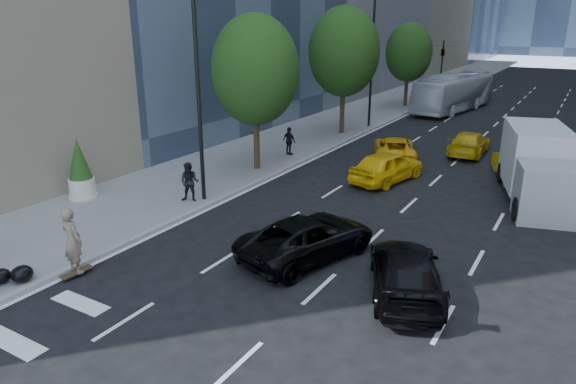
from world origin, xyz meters
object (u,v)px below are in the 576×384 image
Objects in this scene: black_sedan_mercedes at (406,272)px; box_truck at (538,166)px; planter_shrub at (80,170)px; city_bus at (454,92)px; black_sedan_lincoln at (308,237)px; skateboarder at (73,245)px.

box_truck is (2.15, 10.27, 0.86)m from black_sedan_mercedes.
black_sedan_mercedes is 14.17m from planter_shrub.
black_sedan_mercedes is at bearing -2.27° from planter_shrub.
black_sedan_lincoln is at bearing -75.54° from city_bus.
black_sedan_mercedes is at bearing -117.30° from box_truck.
city_bus is 1.65× the size of box_truck.
black_sedan_lincoln is at bearing 0.53° from planter_shrub.
skateboarder is 9.62m from black_sedan_mercedes.
city_bus is at bearing 75.75° from planter_shrub.
black_sedan_mercedes is 0.42× the size of city_bus.
box_truck is at bearing -58.96° from city_bus.
black_sedan_mercedes is 0.69× the size of box_truck.
city_bus is at bearing -89.92° from skateboarder.
planter_shrub is (-14.14, 0.56, 0.69)m from black_sedan_mercedes.
black_sedan_lincoln is 0.73× the size of box_truck.
planter_shrub reaches higher than skateboarder.
planter_shrub is (-5.40, 4.56, 0.35)m from skateboarder.
box_truck is at bearing -123.37° from skateboarder.
city_bus is at bearing 96.53° from box_truck.
skateboarder is 0.42× the size of black_sedan_lincoln.
black_sedan_mercedes is (3.43, -0.66, -0.01)m from black_sedan_lincoln.
black_sedan_lincoln is (5.31, 4.66, -0.33)m from skateboarder.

